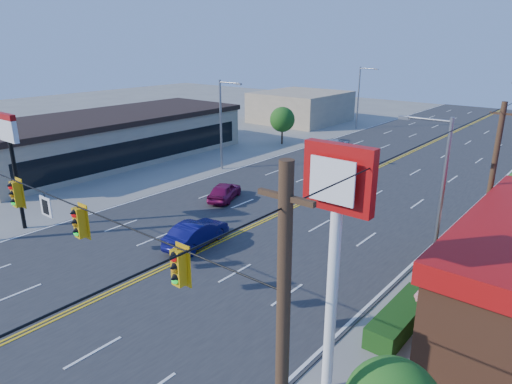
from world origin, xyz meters
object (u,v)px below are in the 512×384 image
Objects in this scene: kfc_pylon at (336,225)px; pizza_hut_sign at (11,148)px; signal_span at (31,213)px; car_blue at (197,234)px; car_magenta at (225,192)px; car_silver at (335,145)px; car_white at (329,158)px.

kfc_pylon reaches higher than pizza_hut_sign.
pizza_hut_sign is at bearing 159.81° from signal_span.
pizza_hut_sign reaches higher than car_blue.
kfc_pylon is 20.49m from car_magenta.
kfc_pylon is 36.11m from car_silver.
kfc_pylon is 2.21× the size of car_magenta.
signal_span reaches higher than car_white.
kfc_pylon reaches higher than car_magenta.
car_blue reaches higher than car_magenta.
kfc_pylon is 22.02m from pizza_hut_sign.
pizza_hut_sign is 26.72m from car_white.
kfc_pylon is (11.12, 4.00, 1.16)m from signal_span.
pizza_hut_sign is at bearing 17.56° from car_blue.
car_blue reaches higher than car_silver.
car_magenta is (-4.72, 15.83, -4.23)m from signal_span.
car_white is 6.18m from car_silver.
car_white is (-3.38, 20.32, -0.03)m from car_blue.
car_white is 1.08× the size of car_silver.
car_magenta is at bearing 67.30° from car_white.
car_silver is (-1.83, 19.19, -0.04)m from car_magenta.
signal_span is at bearing 89.94° from car_silver.
pizza_hut_sign is 1.55× the size of car_silver.
car_blue is at bearing 79.97° from car_white.
car_magenta is (6.16, 11.83, -4.53)m from pizza_hut_sign.
car_magenta is 0.87× the size of car_silver.
car_white is (-3.96, 29.41, -4.19)m from signal_span.
car_blue is (4.14, -6.73, 0.07)m from car_magenta.
car_white is at bearing -115.70° from car_magenta.
car_magenta is at bearing -67.15° from car_blue.
kfc_pylon is at bearing 101.21° from car_white.
signal_span reaches higher than pizza_hut_sign.
car_silver is at bearing 119.67° from kfc_pylon.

